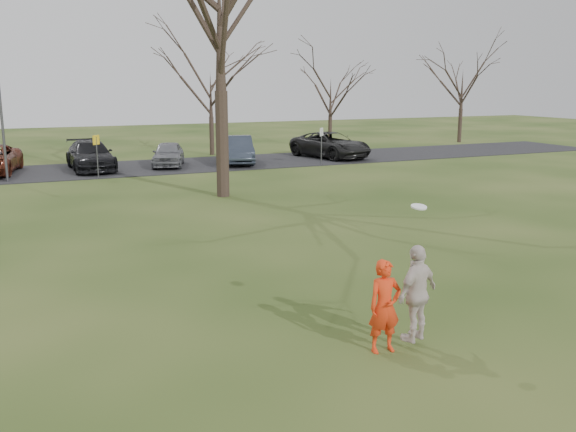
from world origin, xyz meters
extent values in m
plane|color=#1E380F|center=(0.00, 0.00, 0.00)|extent=(120.00, 120.00, 0.00)
cube|color=black|center=(0.00, 25.00, 0.02)|extent=(62.00, 6.50, 0.04)
imported|color=red|center=(-0.16, -0.41, 0.81)|extent=(0.62, 0.43, 1.62)
imported|color=black|center=(-1.97, 25.05, 0.78)|extent=(2.22, 5.18, 1.49)
imported|color=slate|center=(2.09, 24.83, 0.71)|extent=(2.70, 4.20, 1.33)
imported|color=#2A3240|center=(5.94, 24.46, 0.81)|extent=(2.78, 4.91, 1.53)
imported|color=black|center=(12.06, 24.81, 0.81)|extent=(3.77, 5.95, 1.53)
imported|color=beige|center=(0.44, -0.47, 0.98)|extent=(1.08, 0.74, 1.71)
cylinder|color=white|center=(0.43, -0.44, 2.49)|extent=(0.27, 0.27, 0.07)
cylinder|color=#47474C|center=(-6.00, 22.50, 3.00)|extent=(0.12, 0.12, 6.00)
cylinder|color=#47474C|center=(-2.00, 22.00, 1.00)|extent=(0.06, 0.06, 2.00)
cube|color=yellow|center=(-2.00, 22.00, 1.85)|extent=(0.35, 0.35, 0.45)
cylinder|color=#47474C|center=(10.00, 22.00, 1.00)|extent=(0.06, 0.06, 2.00)
cube|color=silver|center=(10.00, 22.00, 1.85)|extent=(0.35, 0.35, 0.45)
camera|label=1|loc=(-5.72, -8.91, 4.52)|focal=39.00mm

